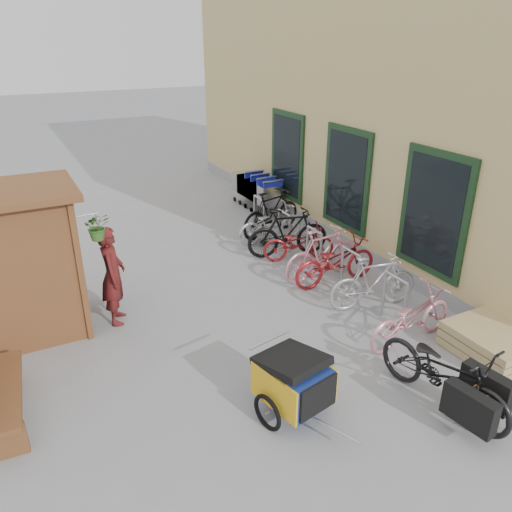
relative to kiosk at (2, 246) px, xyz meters
name	(u,v)px	position (x,y,z in m)	size (l,w,h in m)	color
ground	(272,359)	(3.28, -2.47, -1.55)	(80.00, 80.00, 0.00)	gray
building	(414,76)	(9.77, 2.03, 1.94)	(6.07, 13.00, 7.00)	tan
kiosk	(2,246)	(0.00, 0.00, 0.00)	(2.49, 1.65, 2.40)	brown
bike_rack	(314,245)	(5.58, -0.07, -1.04)	(0.05, 5.35, 0.86)	#A5A8AD
pallet_stack	(492,342)	(6.28, -3.87, -1.34)	(1.00, 1.20, 0.40)	tan
shopping_carts	(256,187)	(6.28, 3.87, -0.94)	(0.59, 1.98, 1.06)	silver
child_trailer	(294,380)	(2.95, -3.58, -1.05)	(0.99, 1.58, 0.91)	navy
cargo_bike	(446,374)	(4.74, -4.37, -1.05)	(0.93, 2.00, 1.01)	black
person_kiosk	(113,275)	(1.49, -0.28, -0.70)	(0.62, 0.41, 1.70)	maroon
bike_0	(411,317)	(5.41, -3.04, -1.11)	(0.59, 1.70, 0.89)	pink
bike_1	(373,282)	(5.61, -1.90, -1.05)	(0.47, 1.66, 1.00)	#ACABB0
bike_2	(335,261)	(5.57, -0.84, -1.08)	(0.62, 1.79, 0.94)	maroon
bike_3	(322,253)	(5.47, -0.52, -1.02)	(0.50, 1.76, 1.06)	pink
bike_4	(299,243)	(5.52, 0.40, -1.15)	(0.53, 1.52, 0.80)	maroon
bike_5	(288,233)	(5.43, 0.73, -1.01)	(0.51, 1.79, 1.08)	black
bike_6	(271,224)	(5.50, 1.61, -1.11)	(0.58, 1.68, 0.88)	#ACABB0
bike_7	(271,213)	(5.73, 2.00, -1.00)	(0.52, 1.84, 1.10)	black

